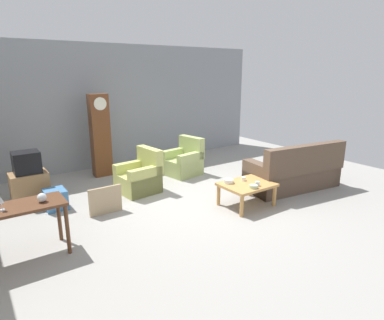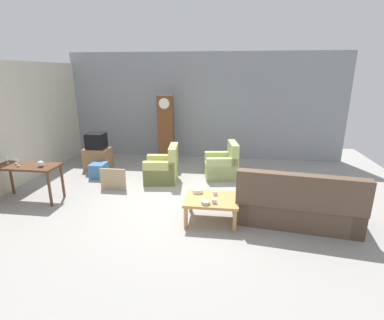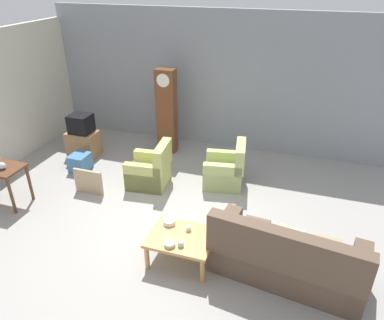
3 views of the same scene
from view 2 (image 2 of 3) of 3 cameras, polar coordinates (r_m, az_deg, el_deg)
name	(u,v)px [view 2 (image 2 of 3)]	position (r m, az deg, el deg)	size (l,w,h in m)	color
ground_plane	(187,204)	(6.15, -0.92, -8.56)	(10.40, 10.40, 0.00)	#999691
garage_door_wall	(204,106)	(9.19, 2.38, 10.38)	(8.40, 0.16, 3.20)	gray
pegboard_wall_left	(5,127)	(7.83, -32.66, 5.41)	(0.12, 6.40, 2.88)	beige
couch_floral	(297,205)	(5.59, 19.74, -8.33)	(2.20, 1.15, 1.04)	brown
armchair_olive_near	(163,170)	(7.30, -5.71, -1.86)	(0.86, 0.84, 0.92)	#B7BC66
armchair_olive_far	(222,166)	(7.58, 5.88, -1.13)	(0.90, 0.88, 0.92)	#A9BA6F
coffee_table_wood	(211,201)	(5.36, 3.81, -8.06)	(0.96, 0.76, 0.45)	tan
console_table_dark	(27,171)	(7.00, -29.43, -1.80)	(1.30, 0.56, 0.77)	#56331E
grandfather_clock	(166,130)	(8.66, -5.10, 5.93)	(0.44, 0.30, 2.00)	brown
tv_stand_cabinet	(98,158)	(8.62, -17.86, 0.29)	(0.68, 0.52, 0.60)	#997047
tv_crt	(96,141)	(8.50, -18.17, 3.58)	(0.48, 0.44, 0.42)	black
framed_picture_leaning	(113,179)	(7.01, -15.14, -3.64)	(0.60, 0.05, 0.51)	tan
storage_box_blue	(99,170)	(7.95, -17.71, -1.93)	(0.38, 0.43, 0.37)	teal
glass_dome_cloche	(41,164)	(6.71, -27.39, -0.66)	(0.13, 0.13, 0.13)	silver
cup_white_porcelain	(215,193)	(5.46, 4.54, -6.43)	(0.08, 0.08, 0.07)	white
cup_blue_rimmed	(214,201)	(5.13, 4.40, -7.99)	(0.08, 0.08, 0.08)	silver
bowl_white_stacked	(198,191)	(5.54, 1.13, -6.02)	(0.19, 0.19, 0.08)	white
bowl_shallow_green	(206,202)	(5.10, 2.67, -8.25)	(0.16, 0.16, 0.06)	#B2C69E
wine_glass_tall	(7,158)	(7.25, -32.34, 0.34)	(0.06, 0.06, 0.20)	silver
wine_glass_mid	(15,159)	(7.15, -31.20, 0.17)	(0.06, 0.06, 0.17)	silver
wine_glass_short	(18,160)	(6.96, -30.86, -0.04)	(0.06, 0.06, 0.20)	silver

